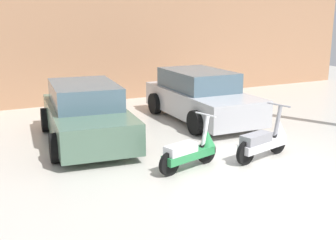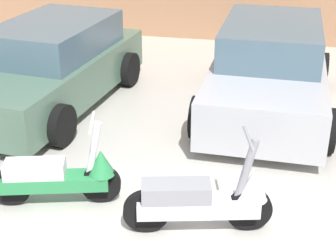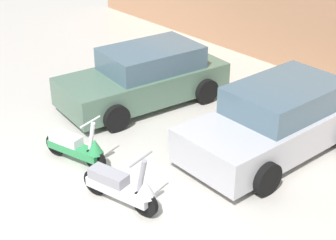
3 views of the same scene
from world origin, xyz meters
name	(u,v)px [view 1 (image 1 of 3)]	position (x,y,z in m)	size (l,w,h in m)	color
ground_plane	(263,172)	(0.00, 0.00, 0.00)	(28.00, 28.00, 0.00)	beige
wall_back	(118,48)	(0.00, 7.68, 1.75)	(19.60, 0.12, 3.50)	tan
scooter_front_left	(191,150)	(-1.09, 0.78, 0.36)	(1.41, 0.66, 1.01)	black
scooter_front_right	(265,140)	(0.54, 0.63, 0.38)	(1.50, 0.68, 1.07)	black
car_rear_left	(86,114)	(-2.35, 3.44, 0.63)	(2.20, 4.03, 1.32)	#51705B
car_rear_center	(201,97)	(1.03, 3.99, 0.65)	(1.99, 4.01, 1.35)	#B7B7BC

